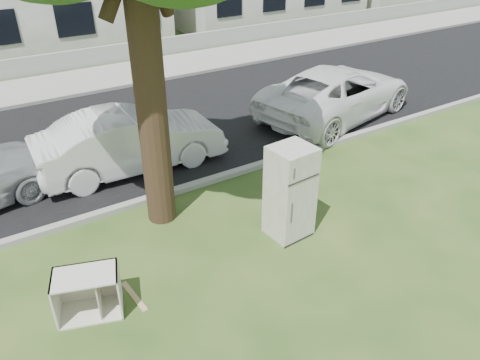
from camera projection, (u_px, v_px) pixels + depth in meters
ground at (227, 260)px, 8.08m from camera, size 120.00×120.00×0.00m
road at (111, 136)px, 12.46m from camera, size 120.00×7.00×0.01m
kerb_near at (167, 196)px, 9.87m from camera, size 120.00×0.18×0.12m
kerb_far at (74, 97)px, 15.05m from camera, size 120.00×0.18×0.12m
sidewalk at (63, 84)px, 16.11m from camera, size 120.00×2.80×0.01m
low_wall at (50, 63)px, 17.10m from camera, size 120.00×0.15×0.70m
fridge at (290, 192)px, 8.33m from camera, size 0.77×0.72×1.76m
cabinet at (88, 294)px, 6.86m from camera, size 1.06×0.84×0.72m
plank_c at (134, 296)px, 7.30m from camera, size 0.15×0.78×0.02m
car_center at (131, 141)px, 10.59m from camera, size 4.30×1.64×1.40m
car_right at (337, 92)px, 13.32m from camera, size 5.58×3.45×1.44m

